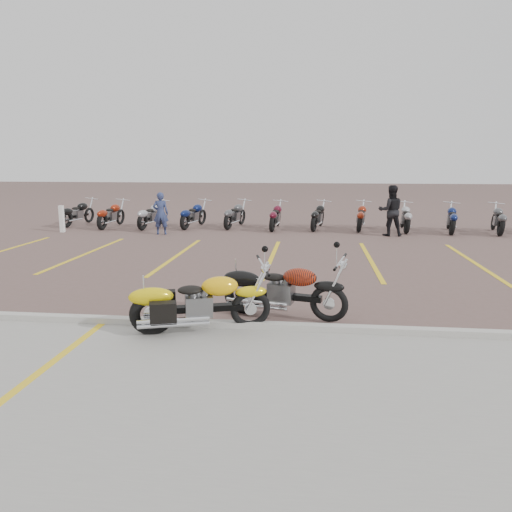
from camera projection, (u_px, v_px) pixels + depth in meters
The scene contains 11 objects.
ground at pixel (255, 296), 9.98m from camera, with size 100.00×100.00×0.00m, color brown.
concrete_apron at pixel (209, 402), 5.59m from camera, with size 60.00×5.00×0.01m, color #9E9B93.
curb at pixel (241, 325), 8.02m from camera, with size 60.00×0.18×0.12m, color #ADAAA3.
parking_stripes at pixel (272, 258), 13.89m from camera, with size 38.00×5.50×0.01m, color yellow, non-canonical shape.
apron_stripe at pixel (16, 391), 5.85m from camera, with size 0.12×5.00×0.00m, color yellow.
yellow_cruiser at pixel (198, 304), 7.82m from camera, with size 2.15×0.79×0.91m.
flame_cruiser at pixel (281, 292), 8.53m from camera, with size 2.18×0.68×0.91m.
person_a at pixel (161, 213), 18.11m from camera, with size 0.56×0.37×1.54m, color navy.
person_b at pixel (391, 211), 17.75m from camera, with size 0.88×0.68×1.81m, color black.
bollard at pixel (62, 219), 18.73m from camera, with size 0.15×0.15×1.00m, color white.
bg_bike_row at pixel (339, 216), 19.27m from camera, with size 22.43×2.08×1.10m.
Camera 1 is at (1.12, -9.59, 2.68)m, focal length 35.00 mm.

